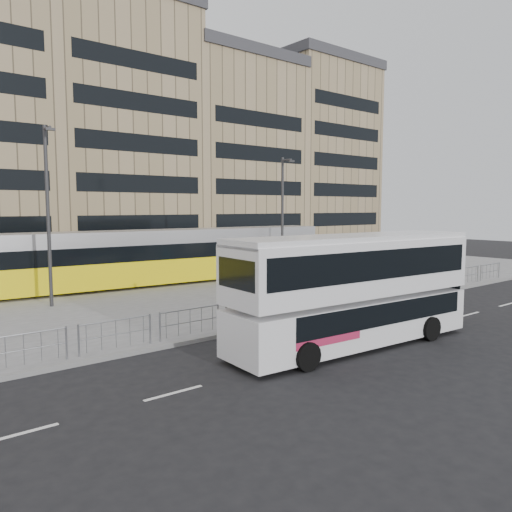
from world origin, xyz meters
TOP-DOWN VIEW (x-y plane):
  - ground at (0.00, 0.00)m, footprint 120.00×120.00m
  - plaza at (0.00, 12.00)m, footprint 64.00×24.00m
  - kerb at (0.00, 0.05)m, footprint 64.00×0.25m
  - building_row at (1.55, 34.27)m, footprint 70.40×18.40m
  - pedestrian_barrier at (2.00, 0.50)m, footprint 32.07×0.07m
  - road_markings at (1.00, -4.00)m, footprint 62.00×0.12m
  - double_decker_bus at (-2.49, -4.03)m, footprint 10.38×3.13m
  - tram at (-3.80, 13.30)m, footprint 29.79×4.86m
  - station_sign at (4.92, 1.59)m, footprint 1.92×0.39m
  - ad_panel at (2.78, 0.40)m, footprint 0.74×0.38m
  - pedestrian at (-1.42, 1.51)m, footprint 0.50×0.69m
  - traffic_light_west at (-3.41, 1.37)m, footprint 0.19×0.22m
  - traffic_light_east at (10.79, 1.16)m, footprint 0.22×0.24m
  - lamp_post_west at (-9.05, 9.81)m, footprint 0.45×1.04m
  - lamp_post_east at (6.61, 9.92)m, footprint 0.45×1.04m

SIDE VIEW (x-z plane):
  - ground at x=0.00m, z-range 0.00..0.00m
  - road_markings at x=1.00m, z-range 0.00..0.01m
  - kerb at x=0.00m, z-range -0.01..0.16m
  - plaza at x=0.00m, z-range 0.00..0.15m
  - pedestrian_barrier at x=2.00m, z-range 0.43..1.53m
  - ad_panel at x=2.78m, z-range 0.27..1.75m
  - pedestrian at x=-1.42m, z-range 0.15..1.90m
  - station_sign at x=4.92m, z-range 0.58..2.81m
  - tram at x=-3.80m, z-range 0.16..3.65m
  - traffic_light_west at x=-3.41m, z-range 0.57..3.67m
  - traffic_light_east at x=10.79m, z-range 0.57..3.67m
  - double_decker_bus at x=-2.49m, z-range 0.17..4.26m
  - lamp_post_east at x=6.61m, z-range 0.52..8.86m
  - lamp_post_west at x=-9.05m, z-range 0.53..9.45m
  - building_row at x=1.55m, z-range -2.69..28.51m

